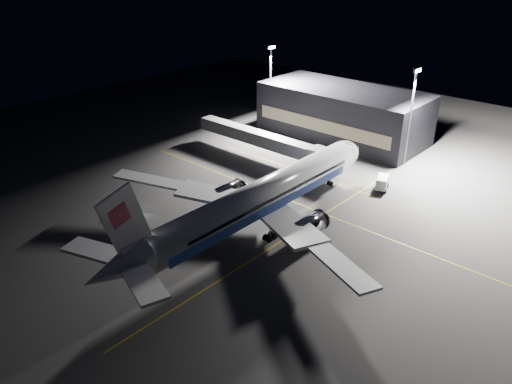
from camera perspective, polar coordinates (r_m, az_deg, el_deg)
The scene contains 14 objects.
ground at distance 85.17m, azimuth 0.69°, elevation -3.66°, with size 200.00×200.00×0.00m, color #4C4C4F.
guide_line_main at distance 92.04m, azimuth 4.78°, elevation -1.32°, with size 0.25×80.00×0.01m, color gold.
guide_line_cross at distance 81.92m, azimuth 3.87°, elevation -5.04°, with size 70.00×0.25×0.01m, color gold.
guide_line_side at distance 106.11m, azimuth 4.41°, elevation 2.59°, with size 0.25×40.00×0.01m, color gold.
airliner at distance 81.99m, azimuth 0.21°, elevation -0.82°, with size 61.48×54.22×16.64m.
terminal at distance 124.81m, azimuth 9.85°, elevation 8.89°, with size 18.12×40.00×12.00m.
jet_bridge at distance 109.06m, azimuth 1.13°, elevation 5.93°, with size 3.60×34.40×6.30m.
floodlight_mast_north at distance 128.57m, azimuth 1.68°, elevation 12.72°, with size 2.40×0.68×20.70m.
floodlight_mast_south at distance 108.98m, azimuth 17.34°, elevation 9.04°, with size 2.40×0.67×20.70m.
service_truck at distance 100.02m, azimuth 14.25°, elevation 1.15°, with size 5.46×3.66×2.61m.
baggage_tug at distance 92.75m, azimuth -14.55°, elevation -1.31°, with size 2.73×2.25×1.90m.
safety_cone_a at distance 94.84m, azimuth -4.63°, elevation -0.25°, with size 0.38×0.38×0.57m, color #F9580A.
safety_cone_b at distance 88.42m, azimuth -0.58°, elevation -2.26°, with size 0.36×0.36×0.54m, color #F9580A.
safety_cone_c at distance 90.15m, azimuth -4.32°, elevation -1.71°, with size 0.41×0.41×0.62m, color #F9580A.
Camera 1 is at (-55.83, -48.24, 42.54)m, focal length 35.00 mm.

